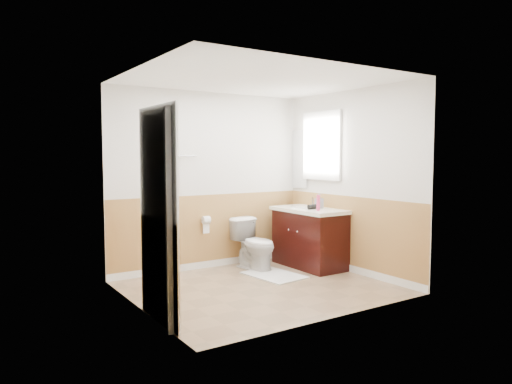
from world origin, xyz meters
TOP-DOWN VIEW (x-y plane):
  - floor at (0.00, 0.00)m, footprint 3.00×3.00m
  - ceiling at (0.00, 0.00)m, footprint 3.00×3.00m
  - wall_back at (0.00, 1.30)m, footprint 3.00×0.00m
  - wall_front at (0.00, -1.30)m, footprint 3.00×0.00m
  - wall_left at (-1.50, 0.00)m, footprint 0.00×3.00m
  - wall_right at (1.50, 0.00)m, footprint 0.00×3.00m
  - wainscot_back at (0.00, 1.29)m, footprint 3.00×0.00m
  - wainscot_front at (0.00, -1.29)m, footprint 3.00×0.00m
  - wainscot_left at (-1.49, 0.00)m, footprint 0.00×2.60m
  - wainscot_right at (1.49, 0.00)m, footprint 0.00×2.60m
  - toilet at (0.47, 0.84)m, footprint 0.48×0.74m
  - bath_mat at (0.47, 0.37)m, footprint 0.64×0.86m
  - vanity_cabinet at (1.21, 0.53)m, footprint 0.55×1.10m
  - vanity_knob_left at (0.91, 0.43)m, footprint 0.03×0.03m
  - vanity_knob_right at (0.91, 0.63)m, footprint 0.03×0.03m
  - countertop at (1.20, 0.53)m, footprint 0.60×1.15m
  - sink_basin at (1.21, 0.68)m, footprint 0.36×0.36m
  - faucet at (1.39, 0.68)m, footprint 0.02×0.02m
  - lotion_bottle at (1.11, 0.23)m, footprint 0.05×0.05m
  - soap_dispenser at (1.33, 0.47)m, footprint 0.10×0.10m
  - hair_dryer_body at (1.16, 0.42)m, footprint 0.14×0.07m
  - hair_dryer_handle at (1.13, 0.43)m, footprint 0.03×0.03m
  - mirror_panel at (1.48, 1.10)m, footprint 0.02×0.35m
  - window_frame at (1.47, 0.59)m, footprint 0.04×0.80m
  - window_glass at (1.49, 0.59)m, footprint 0.01×0.70m
  - door at (-1.40, -0.45)m, footprint 0.29×0.78m
  - door_frame at (-1.48, -0.45)m, footprint 0.02×0.92m
  - door_knob at (-1.34, -0.12)m, footprint 0.06×0.06m
  - towel_bar at (-0.55, 1.25)m, footprint 0.62×0.02m
  - tp_holder_bar at (-0.10, 1.23)m, footprint 0.14×0.02m
  - tp_roll at (-0.10, 1.23)m, footprint 0.10×0.11m
  - tp_sheet at (-0.10, 1.23)m, footprint 0.10×0.01m

SIDE VIEW (x-z plane):
  - floor at x=0.00m, z-range 0.00..0.00m
  - bath_mat at x=0.47m, z-range 0.00..0.02m
  - toilet at x=0.47m, z-range 0.00..0.72m
  - vanity_cabinet at x=1.21m, z-range 0.00..0.80m
  - wainscot_back at x=0.00m, z-range -1.00..2.00m
  - wainscot_front at x=0.00m, z-range -1.00..2.00m
  - wainscot_left at x=-1.49m, z-range -0.80..1.80m
  - wainscot_right at x=1.49m, z-range -0.80..1.80m
  - vanity_knob_left at x=0.91m, z-range 0.53..0.57m
  - vanity_knob_right at x=0.91m, z-range 0.53..0.57m
  - tp_sheet at x=-0.10m, z-range 0.51..0.67m
  - tp_holder_bar at x=-0.10m, z-range 0.69..0.71m
  - tp_roll at x=-0.10m, z-range 0.64..0.76m
  - countertop at x=1.20m, z-range 0.80..0.85m
  - hair_dryer_handle at x=1.13m, z-range 0.82..0.89m
  - sink_basin at x=1.21m, z-range 0.85..0.87m
  - hair_dryer_body at x=1.16m, z-range 0.85..0.92m
  - faucet at x=1.39m, z-range 0.85..0.99m
  - door_knob at x=-1.34m, z-range 0.92..0.98m
  - soap_dispenser at x=1.33m, z-range 0.85..1.06m
  - lotion_bottle at x=1.11m, z-range 0.85..1.07m
  - door at x=-1.40m, z-range 0.00..2.04m
  - door_frame at x=-1.48m, z-range -0.02..2.08m
  - wall_back at x=0.00m, z-range -0.25..2.75m
  - wall_front at x=0.00m, z-range -0.25..2.75m
  - wall_left at x=-1.50m, z-range -0.25..2.75m
  - wall_right at x=1.50m, z-range -0.25..2.75m
  - mirror_panel at x=1.48m, z-range 1.10..2.00m
  - towel_bar at x=-0.55m, z-range 1.59..1.61m
  - window_frame at x=1.47m, z-range 1.25..2.25m
  - window_glass at x=1.49m, z-range 1.30..2.20m
  - ceiling at x=0.00m, z-range 2.50..2.50m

